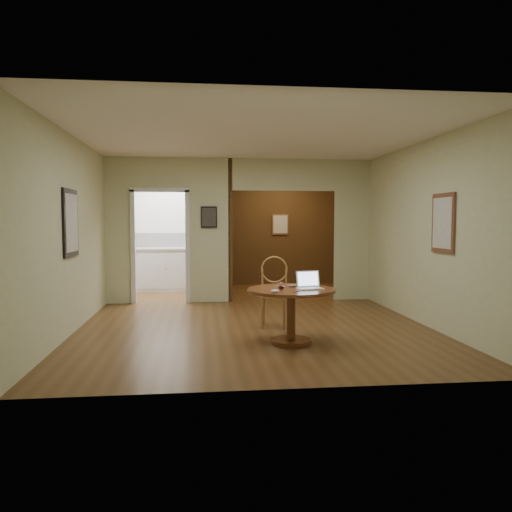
{
  "coord_description": "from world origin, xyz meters",
  "views": [
    {
      "loc": [
        -0.76,
        -6.88,
        1.52
      ],
      "look_at": [
        -0.02,
        -0.2,
        1.05
      ],
      "focal_mm": 35.0,
      "sensor_mm": 36.0,
      "label": 1
    }
  ],
  "objects": [
    {
      "name": "wine_glass",
      "position": [
        0.23,
        -0.85,
        0.73
      ],
      "size": [
        0.09,
        0.09,
        0.1
      ],
      "primitive_type": null,
      "color": "white",
      "rests_on": "dining_table"
    },
    {
      "name": "open_laptop",
      "position": [
        0.58,
        -0.8,
        0.74
      ],
      "size": [
        0.34,
        0.32,
        0.22
      ],
      "rotation": [
        0.0,
        0.0,
        0.18
      ],
      "color": "white",
      "rests_on": "dining_table"
    },
    {
      "name": "room_shell",
      "position": [
        -0.47,
        3.1,
        1.29
      ],
      "size": [
        5.2,
        7.5,
        5.0
      ],
      "color": "white",
      "rests_on": "ground"
    },
    {
      "name": "dining_table",
      "position": [
        0.36,
        -0.8,
        0.51
      ],
      "size": [
        1.09,
        1.09,
        0.68
      ],
      "rotation": [
        0.0,
        0.0,
        -0.19
      ],
      "color": "brown",
      "rests_on": "ground"
    },
    {
      "name": "kitchen_cabinet",
      "position": [
        -1.35,
        4.2,
        0.47
      ],
      "size": [
        2.06,
        0.6,
        0.94
      ],
      "color": "white",
      "rests_on": "ground"
    },
    {
      "name": "closed_laptop",
      "position": [
        0.52,
        -0.64,
        0.7
      ],
      "size": [
        0.37,
        0.3,
        0.03
      ],
      "primitive_type": "imported",
      "rotation": [
        0.0,
        0.0,
        0.35
      ],
      "color": "#A7A7AB",
      "rests_on": "dining_table"
    },
    {
      "name": "mouse",
      "position": [
        0.11,
        -1.14,
        0.71
      ],
      "size": [
        0.12,
        0.08,
        0.04
      ],
      "primitive_type": "ellipsoid",
      "rotation": [
        0.0,
        0.0,
        -0.26
      ],
      "color": "white",
      "rests_on": "dining_table"
    },
    {
      "name": "grocery_bag",
      "position": [
        -0.83,
        4.2,
        1.09
      ],
      "size": [
        0.37,
        0.34,
        0.31
      ],
      "primitive_type": "ellipsoid",
      "rotation": [
        0.0,
        0.0,
        0.28
      ],
      "color": "beige",
      "rests_on": "kitchen_cabinet"
    },
    {
      "name": "floor",
      "position": [
        0.0,
        0.0,
        0.0
      ],
      "size": [
        5.0,
        5.0,
        0.0
      ],
      "primitive_type": "plane",
      "color": "#4F3216",
      "rests_on": "ground"
    },
    {
      "name": "chair",
      "position": [
        0.29,
        0.21,
        0.56
      ],
      "size": [
        0.51,
        0.51,
        1.01
      ],
      "rotation": [
        0.0,
        0.0,
        -0.2
      ],
      "color": "#A86D3B",
      "rests_on": "ground"
    },
    {
      "name": "pen",
      "position": [
        0.38,
        -1.08,
        0.69
      ],
      "size": [
        0.1,
        0.09,
        0.01
      ],
      "primitive_type": "cylinder",
      "rotation": [
        0.0,
        1.57,
        0.75
      ],
      "color": "#0C1954",
      "rests_on": "dining_table"
    }
  ]
}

